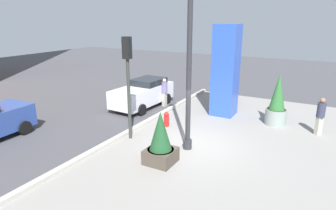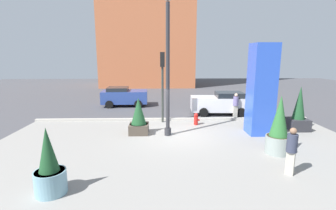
# 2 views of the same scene
# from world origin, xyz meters

# --- Properties ---
(ground_plane) EXTENTS (60.00, 60.00, 0.00)m
(ground_plane) POSITION_xyz_m (0.00, 4.00, 0.00)
(ground_plane) COLOR #47474C
(plaza_pavement) EXTENTS (18.00, 10.00, 0.02)m
(plaza_pavement) POSITION_xyz_m (0.00, -2.00, 0.00)
(plaza_pavement) COLOR gray
(plaza_pavement) RESTS_ON ground_plane
(curb_strip) EXTENTS (18.00, 0.24, 0.16)m
(curb_strip) POSITION_xyz_m (0.00, 3.12, 0.08)
(curb_strip) COLOR #B7B2A8
(curb_strip) RESTS_ON ground_plane
(lamp_post) EXTENTS (0.44, 0.44, 7.13)m
(lamp_post) POSITION_xyz_m (-0.42, 0.02, 3.48)
(lamp_post) COLOR #2D2D33
(lamp_post) RESTS_ON ground_plane
(art_pillar_blue) EXTENTS (1.23, 1.23, 4.88)m
(art_pillar_blue) POSITION_xyz_m (4.59, 0.18, 2.44)
(art_pillar_blue) COLOR blue
(art_pillar_blue) RESTS_ON ground_plane
(potted_plant_mid_plaza) EXTENTS (1.03, 1.03, 2.59)m
(potted_plant_mid_plaza) POSITION_xyz_m (4.31, -2.63, 1.11)
(potted_plant_mid_plaza) COLOR gray
(potted_plant_mid_plaza) RESTS_ON ground_plane
(potted_plant_near_left) EXTENTS (0.96, 0.96, 2.14)m
(potted_plant_near_left) POSITION_xyz_m (-4.21, -5.61, 0.83)
(potted_plant_near_left) COLOR #7AA8B7
(potted_plant_near_left) RESTS_ON ground_plane
(potted_plant_near_right) EXTENTS (1.04, 1.04, 2.00)m
(potted_plant_near_right) POSITION_xyz_m (-2.01, 0.36, 0.89)
(potted_plant_near_right) COLOR #4C4238
(potted_plant_near_right) RESTS_ON ground_plane
(potted_plant_by_pillar) EXTENTS (1.07, 1.07, 2.55)m
(potted_plant_by_pillar) POSITION_xyz_m (7.10, 0.77, 1.02)
(potted_plant_by_pillar) COLOR #2D2D33
(potted_plant_by_pillar) RESTS_ON ground_plane
(fire_hydrant) EXTENTS (0.36, 0.26, 0.75)m
(fire_hydrant) POSITION_xyz_m (1.39, 2.02, 0.37)
(fire_hydrant) COLOR red
(fire_hydrant) RESTS_ON ground_plane
(traffic_light_far_side) EXTENTS (0.28, 0.42, 4.45)m
(traffic_light_far_side) POSITION_xyz_m (-0.68, 2.72, 3.02)
(traffic_light_far_side) COLOR #333833
(traffic_light_far_side) RESTS_ON ground_plane
(car_passing_lane) EXTENTS (3.87, 2.20, 1.61)m
(car_passing_lane) POSITION_xyz_m (-3.93, 8.13, 0.84)
(car_passing_lane) COLOR #2D4793
(car_passing_lane) RESTS_ON ground_plane
(car_curb_east) EXTENTS (4.34, 2.15, 1.63)m
(car_curb_east) POSITION_xyz_m (3.66, 4.90, 0.83)
(car_curb_east) COLOR silver
(car_curb_east) RESTS_ON ground_plane
(pedestrian_crossing) EXTENTS (0.51, 0.51, 1.76)m
(pedestrian_crossing) POSITION_xyz_m (3.84, -4.60, 0.98)
(pedestrian_crossing) COLOR #B2AD9E
(pedestrian_crossing) RESTS_ON ground_plane
(pedestrian_on_sidewalk) EXTENTS (0.38, 0.38, 1.69)m
(pedestrian_on_sidewalk) POSITION_xyz_m (4.40, 3.85, 0.94)
(pedestrian_on_sidewalk) COLOR #B2AD9E
(pedestrian_on_sidewalk) RESTS_ON ground_plane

